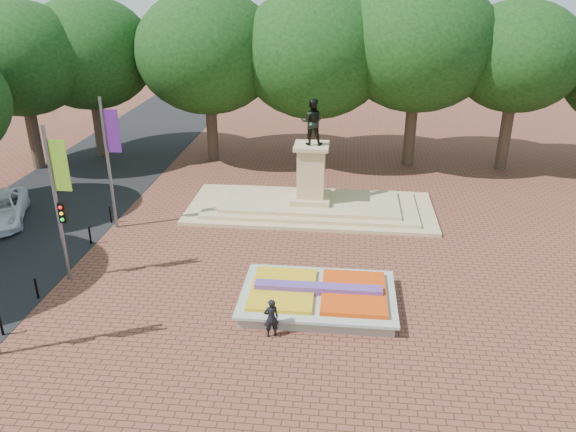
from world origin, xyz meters
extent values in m
plane|color=brown|center=(0.00, 0.00, 0.00)|extent=(90.00, 90.00, 0.00)
cube|color=black|center=(-15.00, 5.00, 0.01)|extent=(9.00, 90.00, 0.02)
cube|color=gray|center=(1.00, -2.00, 0.23)|extent=(6.00, 4.00, 0.45)
cube|color=beige|center=(1.00, -2.00, 0.50)|extent=(6.30, 4.30, 0.12)
cube|color=#F24B0D|center=(2.45, -2.00, 0.63)|extent=(2.60, 3.40, 0.22)
cube|color=gold|center=(-0.45, -2.00, 0.62)|extent=(2.60, 3.40, 0.18)
cube|color=#442E7E|center=(1.00, -2.00, 0.72)|extent=(5.20, 0.55, 0.38)
cube|color=tan|center=(0.00, 8.00, 0.10)|extent=(14.00, 6.00, 0.20)
cube|color=tan|center=(0.00, 8.00, 0.30)|extent=(12.00, 5.00, 0.20)
cube|color=tan|center=(0.00, 8.00, 0.50)|extent=(10.00, 4.00, 0.20)
cube|color=tan|center=(0.00, 8.00, 0.75)|extent=(2.20, 2.20, 0.30)
cube|color=tan|center=(0.00, 8.00, 2.30)|extent=(1.50, 1.50, 2.80)
cube|color=tan|center=(0.00, 8.00, 3.80)|extent=(1.90, 1.90, 0.20)
imported|color=black|center=(0.00, 8.00, 5.15)|extent=(1.22, 0.95, 2.50)
cylinder|color=#3A2C1F|center=(-16.00, 18.00, 2.00)|extent=(0.80, 0.80, 4.00)
ellipsoid|color=black|center=(-16.00, 18.00, 6.69)|extent=(8.80, 8.80, 7.48)
cylinder|color=#3A2C1F|center=(-8.00, 18.00, 2.00)|extent=(0.80, 0.80, 4.00)
ellipsoid|color=black|center=(-8.00, 18.00, 6.69)|extent=(8.80, 8.80, 7.48)
cylinder|color=#3A2C1F|center=(-1.00, 18.00, 2.00)|extent=(0.80, 0.80, 4.00)
ellipsoid|color=black|center=(-1.00, 18.00, 6.69)|extent=(8.80, 8.80, 7.48)
cylinder|color=#3A2C1F|center=(6.00, 18.00, 2.00)|extent=(0.80, 0.80, 4.00)
ellipsoid|color=black|center=(6.00, 18.00, 6.69)|extent=(8.80, 8.80, 7.48)
cylinder|color=#3A2C1F|center=(13.00, 18.00, 2.00)|extent=(0.80, 0.80, 4.00)
ellipsoid|color=black|center=(13.00, 18.00, 6.69)|extent=(8.80, 8.80, 7.48)
cylinder|color=#3A2C1F|center=(-19.50, 13.00, 1.92)|extent=(0.80, 0.80, 3.84)
ellipsoid|color=black|center=(-19.50, 13.00, 6.41)|extent=(8.40, 8.40, 7.14)
cylinder|color=slate|center=(-10.20, -1.00, 3.50)|extent=(0.16, 0.16, 7.00)
cube|color=#7AB524|center=(-9.75, -1.00, 5.30)|extent=(0.70, 0.04, 2.20)
cylinder|color=slate|center=(-10.20, 4.50, 3.50)|extent=(0.16, 0.16, 7.00)
cube|color=#5D1F83|center=(-9.75, 4.50, 5.30)|extent=(0.70, 0.04, 2.20)
cube|color=black|center=(-10.00, -1.00, 3.20)|extent=(0.28, 0.18, 0.90)
cylinder|color=black|center=(-10.70, -5.40, 0.45)|extent=(0.10, 0.10, 0.90)
cylinder|color=black|center=(-10.70, -2.80, 0.45)|extent=(0.10, 0.10, 0.90)
sphere|color=black|center=(-10.70, -2.80, 0.92)|extent=(0.12, 0.12, 0.12)
cylinder|color=black|center=(-10.70, -0.20, 0.45)|extent=(0.10, 0.10, 0.90)
sphere|color=black|center=(-10.70, -0.20, 0.92)|extent=(0.12, 0.12, 0.12)
cylinder|color=black|center=(-10.70, 2.40, 0.45)|extent=(0.10, 0.10, 0.90)
sphere|color=black|center=(-10.70, 2.40, 0.92)|extent=(0.12, 0.12, 0.12)
cylinder|color=black|center=(-10.70, 5.00, 0.45)|extent=(0.10, 0.10, 0.90)
sphere|color=black|center=(-10.70, 5.00, 0.92)|extent=(0.12, 0.12, 0.12)
imported|color=black|center=(-0.61, -4.35, 0.79)|extent=(0.68, 0.56, 1.59)
camera|label=1|loc=(1.87, -21.78, 12.60)|focal=35.00mm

